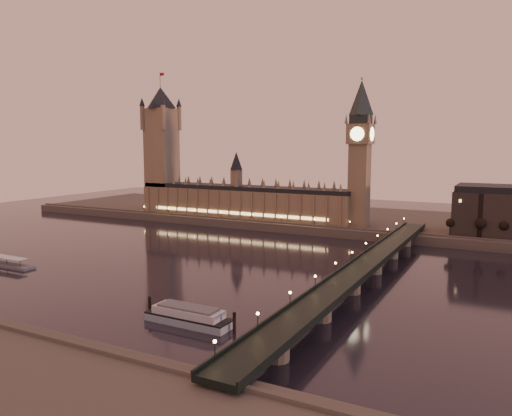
{
  "coord_description": "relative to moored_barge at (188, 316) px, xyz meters",
  "views": [
    {
      "loc": [
        152.38,
        -223.81,
        64.28
      ],
      "look_at": [
        16.75,
        35.0,
        26.6
      ],
      "focal_mm": 35.0,
      "sensor_mm": 36.0,
      "label": 1
    }
  ],
  "objects": [
    {
      "name": "ground",
      "position": [
        -50.87,
        82.43,
        -2.97
      ],
      "size": [
        700.0,
        700.0,
        0.0
      ],
      "primitive_type": "plane",
      "color": "black",
      "rests_on": "ground"
    },
    {
      "name": "far_embankment",
      "position": [
        -20.87,
        247.43,
        0.03
      ],
      "size": [
        560.0,
        130.0,
        6.0
      ],
      "primitive_type": "cube",
      "color": "#423D35",
      "rests_on": "ground"
    },
    {
      "name": "palace_of_westminster",
      "position": [
        -91.0,
        203.42,
        18.74
      ],
      "size": [
        180.0,
        26.62,
        52.0
      ],
      "color": "brown",
      "rests_on": "ground"
    },
    {
      "name": "victoria_tower",
      "position": [
        -170.87,
        203.43,
        62.82
      ],
      "size": [
        31.68,
        31.68,
        118.0
      ],
      "color": "brown",
      "rests_on": "ground"
    },
    {
      "name": "big_ben",
      "position": [
        3.11,
        203.42,
        60.98
      ],
      "size": [
        17.68,
        17.68,
        104.0
      ],
      "color": "brown",
      "rests_on": "ground"
    },
    {
      "name": "westminster_bridge",
      "position": [
        40.74,
        82.43,
        2.55
      ],
      "size": [
        13.2,
        260.0,
        15.3
      ],
      "color": "black",
      "rests_on": "ground"
    },
    {
      "name": "bare_tree_0",
      "position": [
        67.46,
        191.43,
        11.77
      ],
      "size": [
        5.76,
        5.76,
        11.72
      ],
      "color": "black",
      "rests_on": "ground"
    },
    {
      "name": "bare_tree_1",
      "position": [
        82.16,
        191.43,
        11.77
      ],
      "size": [
        5.76,
        5.76,
        11.72
      ],
      "color": "black",
      "rests_on": "ground"
    },
    {
      "name": "bare_tree_2",
      "position": [
        96.86,
        191.43,
        11.77
      ],
      "size": [
        5.76,
        5.76,
        11.72
      ],
      "color": "black",
      "rests_on": "ground"
    },
    {
      "name": "moored_barge",
      "position": [
        0.0,
        0.0,
        0.0
      ],
      "size": [
        38.35,
        9.69,
        7.03
      ],
      "rotation": [
        0.0,
        0.0,
        -0.01
      ],
      "color": "#889FAE",
      "rests_on": "ground"
    },
    {
      "name": "pontoon_pier",
      "position": [
        -139.37,
        25.61,
        -1.69
      ],
      "size": [
        44.52,
        7.42,
        11.87
      ],
      "color": "#595B5E",
      "rests_on": "ground"
    }
  ]
}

